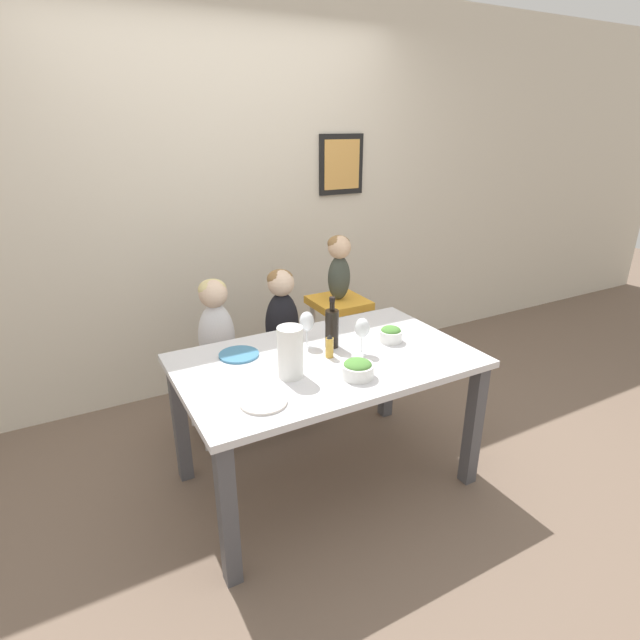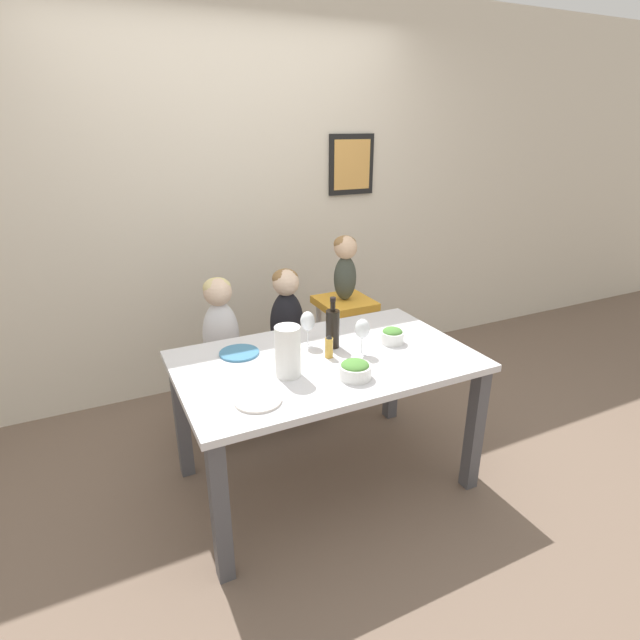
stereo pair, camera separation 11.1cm
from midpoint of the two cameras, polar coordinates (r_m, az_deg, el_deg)
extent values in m
plane|color=#705B4C|center=(2.90, 1.76, -17.64)|extent=(14.00, 14.00, 0.00)
cube|color=beige|center=(3.58, -8.68, 13.52)|extent=(10.00, 0.06, 2.70)
cube|color=black|center=(3.87, 4.46, 17.28)|extent=(0.36, 0.02, 0.43)
cube|color=gold|center=(3.86, 4.56, 17.27)|extent=(0.30, 0.00, 0.35)
cube|color=silver|center=(2.51, 1.94, -4.71)|extent=(1.47, 0.89, 0.03)
cube|color=#4C4C51|center=(2.21, -9.83, -20.81)|extent=(0.07, 0.07, 0.71)
cube|color=#4C4C51|center=(2.79, 18.39, -11.81)|extent=(0.07, 0.07, 0.71)
cube|color=#4C4C51|center=(2.82, -14.42, -10.86)|extent=(0.07, 0.07, 0.71)
cube|color=#4C4C51|center=(3.29, 9.19, -5.50)|extent=(0.07, 0.07, 0.71)
cylinder|color=silver|center=(3.09, -11.58, -11.01)|extent=(0.04, 0.04, 0.39)
cylinder|color=silver|center=(3.16, -6.21, -9.87)|extent=(0.04, 0.04, 0.39)
cylinder|color=silver|center=(3.34, -12.95, -8.42)|extent=(0.04, 0.04, 0.39)
cylinder|color=silver|center=(3.41, -7.97, -7.44)|extent=(0.04, 0.04, 0.39)
cube|color=#2D2D33|center=(3.14, -9.93, -5.67)|extent=(0.40, 0.41, 0.05)
cylinder|color=silver|center=(3.19, -4.09, -9.39)|extent=(0.04, 0.04, 0.39)
cylinder|color=silver|center=(3.30, 0.84, -8.23)|extent=(0.04, 0.04, 0.39)
cylinder|color=silver|center=(3.44, -6.00, -7.03)|extent=(0.04, 0.04, 0.39)
cylinder|color=silver|center=(3.54, -1.37, -6.04)|extent=(0.04, 0.04, 0.39)
cube|color=#2D2D33|center=(3.26, -2.72, -4.25)|extent=(0.40, 0.41, 0.05)
cylinder|color=silver|center=(3.30, 2.78, -5.21)|extent=(0.04, 0.04, 0.70)
cylinder|color=silver|center=(3.42, 6.58, -4.34)|extent=(0.04, 0.04, 0.70)
cylinder|color=silver|center=(3.51, 0.77, -3.51)|extent=(0.04, 0.04, 0.70)
cylinder|color=silver|center=(3.62, 4.42, -2.75)|extent=(0.04, 0.04, 0.70)
cube|color=gold|center=(3.31, 3.79, 1.94)|extent=(0.34, 0.35, 0.05)
ellipsoid|color=silver|center=(3.04, -10.21, -1.72)|extent=(0.22, 0.17, 0.42)
sphere|color=beige|center=(2.94, -10.56, 3.16)|extent=(0.17, 0.17, 0.17)
ellipsoid|color=#DBC684|center=(2.95, -10.64, 3.67)|extent=(0.16, 0.16, 0.12)
ellipsoid|color=black|center=(3.17, -2.80, -0.41)|extent=(0.22, 0.17, 0.42)
sphere|color=beige|center=(3.08, -2.89, 4.30)|extent=(0.17, 0.17, 0.17)
ellipsoid|color=olive|center=(3.08, -2.97, 4.79)|extent=(0.16, 0.16, 0.12)
ellipsoid|color=#3D4238|center=(3.26, 3.86, 4.79)|extent=(0.15, 0.12, 0.29)
sphere|color=#D6AD89|center=(3.21, 3.95, 8.26)|extent=(0.15, 0.15, 0.15)
ellipsoid|color=olive|center=(3.21, 3.88, 8.69)|extent=(0.15, 0.14, 0.10)
cylinder|color=black|center=(2.58, 2.69, -1.04)|extent=(0.07, 0.07, 0.20)
cylinder|color=black|center=(2.54, 2.74, 1.81)|extent=(0.03, 0.03, 0.07)
cylinder|color=black|center=(2.53, 2.75, 2.35)|extent=(0.03, 0.03, 0.02)
cylinder|color=white|center=(2.28, -2.31, -3.64)|extent=(0.12, 0.12, 0.24)
cylinder|color=white|center=(2.56, 6.01, -3.81)|extent=(0.06, 0.06, 0.00)
cylinder|color=white|center=(2.54, 6.05, -2.93)|extent=(0.01, 0.01, 0.08)
ellipsoid|color=white|center=(2.50, 6.13, -1.00)|extent=(0.08, 0.08, 0.10)
cylinder|color=white|center=(2.64, -0.19, -2.86)|extent=(0.06, 0.06, 0.00)
cylinder|color=white|center=(2.62, -0.19, -2.01)|extent=(0.01, 0.01, 0.08)
ellipsoid|color=white|center=(2.59, -0.19, -0.13)|extent=(0.08, 0.08, 0.10)
cylinder|color=white|center=(2.31, 5.39, -5.90)|extent=(0.15, 0.15, 0.06)
ellipsoid|color=#4C8438|center=(2.30, 5.42, -5.19)|extent=(0.13, 0.13, 0.04)
cylinder|color=white|center=(2.69, 9.43, -1.96)|extent=(0.13, 0.13, 0.06)
ellipsoid|color=#4C8438|center=(2.68, 9.47, -1.34)|extent=(0.11, 0.11, 0.04)
cylinder|color=silver|center=(2.13, -5.61, -9.17)|extent=(0.20, 0.20, 0.01)
cylinder|color=teal|center=(2.56, -7.99, -3.76)|extent=(0.20, 0.20, 0.01)
cylinder|color=#BC8E33|center=(2.49, 2.27, -3.17)|extent=(0.04, 0.04, 0.10)
cone|color=black|center=(2.47, 2.29, -1.87)|extent=(0.03, 0.03, 0.02)
camera|label=1|loc=(0.06, -88.72, 0.51)|focal=28.00mm
camera|label=2|loc=(0.06, 91.28, -0.51)|focal=28.00mm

